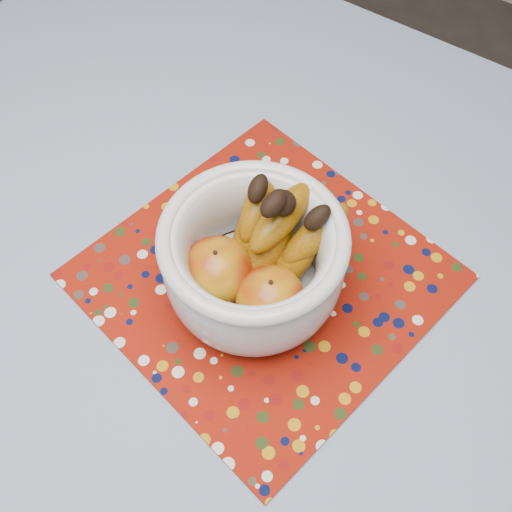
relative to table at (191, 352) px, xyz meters
The scene contains 4 objects.
table is the anchor object (origin of this frame).
tablecloth 0.08m from the table, ahead, with size 1.32×1.32×0.01m, color slate.
placemat 0.15m from the table, 69.24° to the left, with size 0.39×0.39×0.00m, color maroon.
fruit_bowl 0.19m from the table, 64.05° to the left, with size 0.21×0.23×0.17m.
Camera 1 is at (0.25, -0.21, 1.42)m, focal length 42.00 mm.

